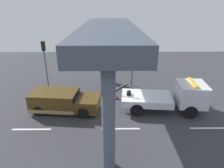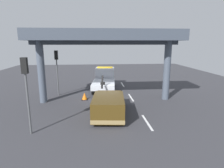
% 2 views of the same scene
% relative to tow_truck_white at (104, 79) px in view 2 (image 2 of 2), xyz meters
% --- Properties ---
extents(ground_plane, '(60.00, 40.00, 0.10)m').
position_rel_tow_truck_white_xyz_m(ground_plane, '(-4.07, 0.07, -1.25)').
color(ground_plane, '#38383D').
extents(lane_stripe_west, '(2.60, 0.16, 0.01)m').
position_rel_tow_truck_white_xyz_m(lane_stripe_west, '(-10.07, -2.47, -1.20)').
color(lane_stripe_west, silver).
rests_on(lane_stripe_west, ground).
extents(lane_stripe_mid, '(2.60, 0.16, 0.01)m').
position_rel_tow_truck_white_xyz_m(lane_stripe_mid, '(-4.07, -2.47, -1.20)').
color(lane_stripe_mid, silver).
rests_on(lane_stripe_mid, ground).
extents(lane_stripe_east, '(2.60, 0.16, 0.01)m').
position_rel_tow_truck_white_xyz_m(lane_stripe_east, '(1.93, -2.47, -1.20)').
color(lane_stripe_east, silver).
rests_on(lane_stripe_east, ground).
extents(tow_truck_white, '(7.34, 2.95, 2.46)m').
position_rel_tow_truck_white_xyz_m(tow_truck_white, '(0.00, 0.00, 0.00)').
color(tow_truck_white, silver).
rests_on(tow_truck_white, ground).
extents(towed_van_green, '(5.38, 2.65, 1.58)m').
position_rel_tow_truck_white_xyz_m(towed_van_green, '(-8.50, 0.08, -0.42)').
color(towed_van_green, '#4C3814').
rests_on(towed_van_green, ground).
extents(overpass_structure, '(3.60, 13.55, 6.48)m').
position_rel_tow_truck_white_xyz_m(overpass_structure, '(-4.86, 0.07, 4.50)').
color(overpass_structure, '#4C5666').
rests_on(overpass_structure, ground).
extents(traffic_light_near, '(0.39, 0.32, 4.56)m').
position_rel_tow_truck_white_xyz_m(traffic_light_near, '(-11.05, 4.93, 2.11)').
color(traffic_light_near, '#515456').
rests_on(traffic_light_near, ground).
extents(traffic_light_far, '(0.39, 0.32, 4.61)m').
position_rel_tow_truck_white_xyz_m(traffic_light_far, '(-2.55, 4.93, 2.15)').
color(traffic_light_far, '#515456').
rests_on(traffic_light_far, ground).
extents(traffic_cone_orange, '(0.57, 0.57, 0.68)m').
position_rel_tow_truck_white_xyz_m(traffic_cone_orange, '(-4.40, 2.13, -0.88)').
color(traffic_cone_orange, orange).
rests_on(traffic_cone_orange, ground).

